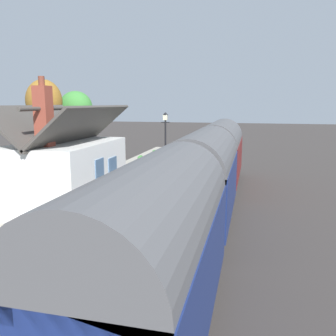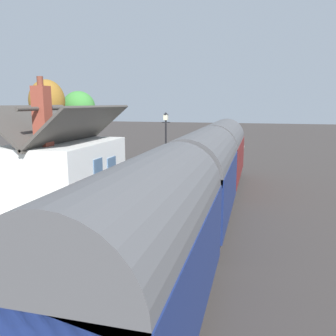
{
  "view_description": "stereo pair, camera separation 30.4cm",
  "coord_description": "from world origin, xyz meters",
  "views": [
    {
      "loc": [
        -19.12,
        -2.96,
        5.5
      ],
      "look_at": [
        -0.66,
        1.5,
        1.95
      ],
      "focal_mm": 37.26,
      "sensor_mm": 36.0,
      "label": 1
    },
    {
      "loc": [
        -19.05,
        -3.26,
        5.5
      ],
      "look_at": [
        -0.66,
        1.5,
        1.95
      ],
      "focal_mm": 37.26,
      "sensor_mm": 36.0,
      "label": 2
    }
  ],
  "objects": [
    {
      "name": "tree_distant",
      "position": [
        8.43,
        14.85,
        5.6
      ],
      "size": [
        2.96,
        3.15,
        7.52
      ],
      "color": "#4C3828",
      "rests_on": "ground"
    },
    {
      "name": "station_sign_board",
      "position": [
        9.51,
        1.7,
        2.13
      ],
      "size": [
        0.96,
        0.06,
        1.57
      ],
      "color": "black",
      "rests_on": "platform"
    },
    {
      "name": "planter_edge_far",
      "position": [
        10.3,
        2.27,
        1.29
      ],
      "size": [
        0.39,
        0.39,
        0.67
      ],
      "color": "gray",
      "rests_on": "platform"
    },
    {
      "name": "rail_far",
      "position": [
        0.0,
        -0.18,
        0.07
      ],
      "size": [
        52.0,
        0.08,
        0.14
      ],
      "primitive_type": "cube",
      "color": "gray",
      "rests_on": "ground"
    },
    {
      "name": "planter_bench_left",
      "position": [
        2.46,
        6.15,
        1.28
      ],
      "size": [
        0.43,
        0.43,
        0.7
      ],
      "color": "black",
      "rests_on": "platform"
    },
    {
      "name": "planter_corner_building",
      "position": [
        5.87,
        5.25,
        1.24
      ],
      "size": [
        1.09,
        0.32,
        0.62
      ],
      "color": "teal",
      "rests_on": "platform"
    },
    {
      "name": "bench_by_lamp",
      "position": [
        7.48,
        2.9,
        1.42
      ],
      "size": [
        1.41,
        0.47,
        0.88
      ],
      "color": "teal",
      "rests_on": "platform"
    },
    {
      "name": "lamp_post_platform",
      "position": [
        0.69,
        1.98,
        3.73
      ],
      "size": [
        0.32,
        0.5,
        4.02
      ],
      "color": "black",
      "rests_on": "platform"
    },
    {
      "name": "rail_near",
      "position": [
        0.0,
        -1.62,
        0.07
      ],
      "size": [
        52.0,
        0.08,
        0.14
      ],
      "primitive_type": "cube",
      "color": "gray",
      "rests_on": "ground"
    },
    {
      "name": "platform_edge_coping",
      "position": [
        0.0,
        1.18,
        0.95
      ],
      "size": [
        32.0,
        0.36,
        0.02
      ],
      "primitive_type": "cube",
      "color": "beige",
      "rests_on": "platform"
    },
    {
      "name": "station_building",
      "position": [
        -5.41,
        4.99,
        2.53
      ],
      "size": [
        6.04,
        3.75,
        5.57
      ],
      "color": "white",
      "rests_on": "platform"
    },
    {
      "name": "bench_near_building",
      "position": [
        3.53,
        2.73,
        1.42
      ],
      "size": [
        1.4,
        0.43,
        0.88
      ],
      "color": "teal",
      "rests_on": "platform"
    },
    {
      "name": "planter_by_door",
      "position": [
        9.18,
        5.08,
        1.24
      ],
      "size": [
        0.83,
        0.32,
        0.62
      ],
      "color": "teal",
      "rests_on": "platform"
    },
    {
      "name": "ground_plane",
      "position": [
        0.0,
        0.0,
        0.0
      ],
      "size": [
        160.0,
        160.0,
        0.0
      ],
      "primitive_type": "plane",
      "color": "#383330"
    },
    {
      "name": "tree_behind_building",
      "position": [
        12.22,
        13.85,
        5.09
      ],
      "size": [
        2.96,
        3.19,
        6.64
      ],
      "color": "#4C3828",
      "rests_on": "ground"
    },
    {
      "name": "planter_edge_near",
      "position": [
        5.36,
        4.13,
        1.3
      ],
      "size": [
        0.45,
        0.45,
        0.7
      ],
      "color": "teal",
      "rests_on": "platform"
    },
    {
      "name": "platform",
      "position": [
        0.0,
        3.91,
        0.47
      ],
      "size": [
        32.0,
        5.82,
        0.95
      ],
      "primitive_type": "cube",
      "color": "#A39B8C",
      "rests_on": "ground"
    },
    {
      "name": "train",
      "position": [
        -3.74,
        -0.9,
        2.21
      ],
      "size": [
        24.08,
        2.73,
        4.32
      ],
      "color": "black",
      "rests_on": "ground"
    }
  ]
}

